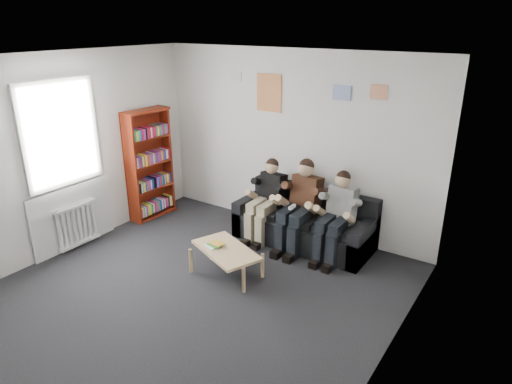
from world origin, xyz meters
TOP-DOWN VIEW (x-y plane):
  - room_shell at (0.00, 0.00)m, footprint 5.00×5.00m
  - sofa at (0.46, 2.12)m, footprint 1.98×0.81m
  - bookshelf at (-2.09, 1.60)m, footprint 0.27×0.80m
  - coffee_table at (0.07, 0.76)m, footprint 0.92×0.51m
  - game_cases at (-0.10, 0.74)m, footprint 0.22×0.19m
  - person_left at (-0.09, 1.94)m, footprint 0.36×0.77m
  - person_middle at (0.46, 1.93)m, footprint 0.40×0.87m
  - person_right at (1.01, 1.94)m, footprint 0.37×0.79m
  - radiator at (-2.15, 0.20)m, footprint 0.10×0.64m
  - window at (-2.22, 0.20)m, footprint 0.05×1.30m
  - poster_large at (-0.40, 2.49)m, footprint 0.42×0.01m
  - poster_blue at (0.75, 2.49)m, footprint 0.25×0.01m
  - poster_pink at (1.25, 2.49)m, footprint 0.22×0.01m
  - poster_sign at (-1.00, 2.49)m, footprint 0.20×0.01m

SIDE VIEW (x-z plane):
  - sofa at x=0.46m, z-range -0.11..0.66m
  - coffee_table at x=0.07m, z-range 0.14..0.51m
  - radiator at x=-2.15m, z-range 0.05..0.65m
  - game_cases at x=-0.10m, z-range 0.37..0.41m
  - person_left at x=-0.09m, z-range 0.00..1.19m
  - person_right at x=1.01m, z-range 0.00..1.20m
  - person_middle at x=0.46m, z-range -0.01..1.27m
  - bookshelf at x=-2.09m, z-range 0.00..1.77m
  - window at x=-2.22m, z-range -0.15..2.21m
  - room_shell at x=0.00m, z-range -1.15..3.85m
  - poster_large at x=-0.40m, z-range 1.77..2.32m
  - poster_blue at x=0.75m, z-range 2.05..2.25m
  - poster_pink at x=1.25m, z-range 2.11..2.29m
  - poster_sign at x=-1.00m, z-range 2.18..2.32m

